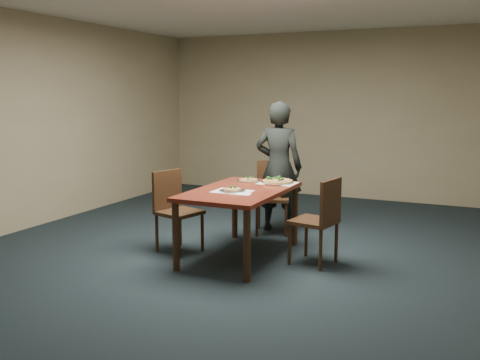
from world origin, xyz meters
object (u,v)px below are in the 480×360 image
at_px(slice_plate_far, 248,180).
at_px(chair_right, 320,216).
at_px(dining_table, 240,198).
at_px(chair_left, 174,206).
at_px(slice_plate_near, 232,190).
at_px(pizza_pan, 277,181).
at_px(chair_far, 273,192).
at_px(diner, 279,167).

bearing_deg(slice_plate_far, chair_right, -23.44).
relative_size(dining_table, chair_right, 1.65).
bearing_deg(chair_left, slice_plate_near, -79.48).
bearing_deg(pizza_pan, chair_far, 115.68).
xyz_separation_m(diner, slice_plate_near, (0.01, -1.39, -0.07)).
height_order(dining_table, slice_plate_near, slice_plate_near).
bearing_deg(slice_plate_near, slice_plate_far, 99.93).
bearing_deg(chair_far, chair_left, -138.18).
height_order(dining_table, diner, diner).
height_order(dining_table, chair_right, chair_right).
height_order(diner, slice_plate_far, diner).
relative_size(dining_table, pizza_pan, 4.02).
relative_size(chair_right, pizza_pan, 2.44).
relative_size(chair_far, pizza_pan, 2.44).
distance_m(diner, slice_plate_near, 1.40).
height_order(diner, pizza_pan, diner).
relative_size(chair_left, pizza_pan, 2.44).
bearing_deg(chair_far, slice_plate_far, -114.68).
xyz_separation_m(chair_left, chair_right, (1.64, 0.18, 0.00)).
bearing_deg(chair_right, dining_table, -72.96).
bearing_deg(diner, chair_left, 55.55).
bearing_deg(diner, dining_table, 86.09).
xyz_separation_m(chair_right, pizza_pan, (-0.64, 0.44, 0.26)).
height_order(chair_left, diner, diner).
relative_size(pizza_pan, slice_plate_near, 1.33).
xyz_separation_m(chair_left, slice_plate_far, (0.64, 0.62, 0.25)).
height_order(slice_plate_near, slice_plate_far, slice_plate_near).
distance_m(chair_left, diner, 1.56).
height_order(chair_far, chair_right, same).
distance_m(dining_table, chair_far, 1.17).
relative_size(dining_table, chair_left, 1.65).
distance_m(chair_far, slice_plate_near, 1.33).
bearing_deg(slice_plate_near, dining_table, 83.56).
distance_m(slice_plate_near, slice_plate_far, 0.69).
bearing_deg(chair_far, dining_table, -105.23).
relative_size(pizza_pan, slice_plate_far, 1.33).
xyz_separation_m(dining_table, chair_left, (-0.77, -0.09, -0.14)).
bearing_deg(diner, chair_far, 55.21).
height_order(chair_right, slice_plate_near, chair_right).
bearing_deg(slice_plate_far, pizza_pan, 0.12).
relative_size(chair_far, diner, 0.54).
relative_size(chair_left, slice_plate_far, 3.25).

